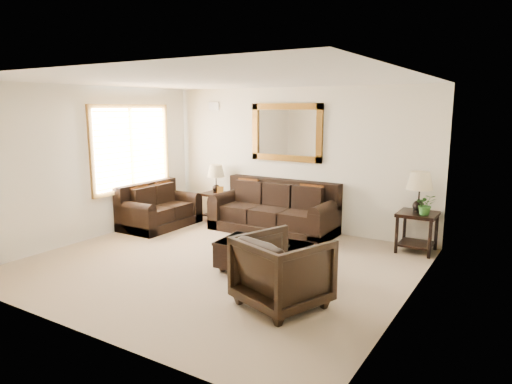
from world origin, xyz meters
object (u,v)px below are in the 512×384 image
Objects in this scene: end_table_left at (216,184)px; coffee_table at (264,254)px; end_table_right at (419,200)px; loveseat at (158,211)px; armchair at (283,268)px; sofa at (275,213)px.

coffee_table is at bearing -41.70° from end_table_left.
end_table_left is 4.06m from end_table_right.
loveseat is 3.33m from coffee_table.
sofa is at bearing -39.12° from armchair.
sofa is at bearing 111.69° from coffee_table.
armchair reaches higher than coffee_table.
end_table_right is (4.73, 1.01, 0.54)m from loveseat.
sofa reaches higher than coffee_table.
end_table_right is (2.58, 0.12, 0.51)m from sofa.
end_table_left reaches higher than sofa.
end_table_left is at bearing 179.50° from end_table_right.
loveseat is 1.12× the size of coffee_table.
end_table_left is at bearing -32.84° from loveseat.
armchair is (-0.87, -2.98, -0.39)m from end_table_right.
loveseat is 1.16× the size of end_table_right.
loveseat is at bearing -7.01° from armchair.
sofa is at bearing -177.30° from end_table_right.
armchair is at bearing -52.18° from coffee_table.
loveseat is (-2.16, -0.88, -0.03)m from sofa.
sofa reaches higher than armchair.
sofa is 2.25m from coffee_table.
sofa is 2.48× the size of armchair.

